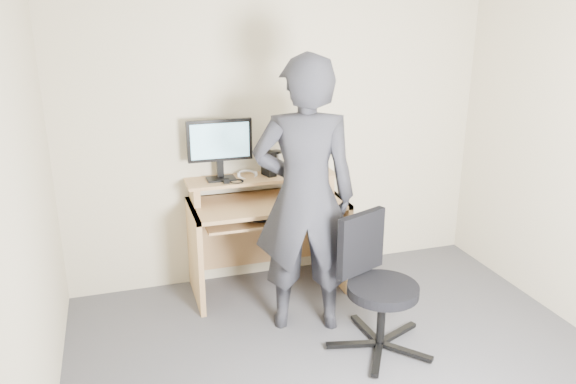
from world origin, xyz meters
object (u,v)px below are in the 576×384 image
person (305,197)px  monitor (220,144)px  office_chair (375,279)px  desk (265,222)px

person → monitor: bearing=-44.8°
monitor → office_chair: size_ratio=0.56×
monitor → office_chair: monitor is taller
desk → person: size_ratio=0.62×
person → office_chair: bearing=147.5°
desk → monitor: size_ratio=2.41×
office_chair → person: size_ratio=0.46×
monitor → desk: bearing=-13.1°
monitor → person: size_ratio=0.26×
desk → person: person is taller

